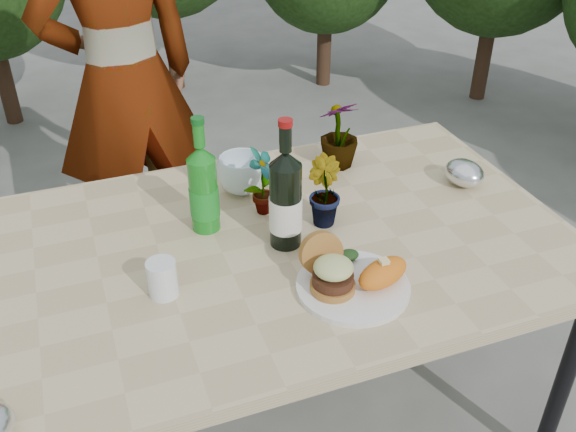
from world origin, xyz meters
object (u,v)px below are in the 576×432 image
object	(u,v)px
dinner_plate	(353,287)
wine_bottle	(286,201)
patio_table	(278,257)
person	(124,80)

from	to	relation	value
dinner_plate	wine_bottle	size ratio (longest dim) A/B	0.77
patio_table	person	size ratio (longest dim) A/B	0.93
patio_table	wine_bottle	bearing A→B (deg)	-45.54
patio_table	dinner_plate	world-z (taller)	dinner_plate
patio_table	dinner_plate	distance (m)	0.28
dinner_plate	patio_table	bearing A→B (deg)	112.27
wine_bottle	patio_table	bearing A→B (deg)	153.60
patio_table	person	xyz separation A→B (m)	(-0.25, 1.03, 0.17)
person	dinner_plate	bearing A→B (deg)	90.64
patio_table	person	distance (m)	1.07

